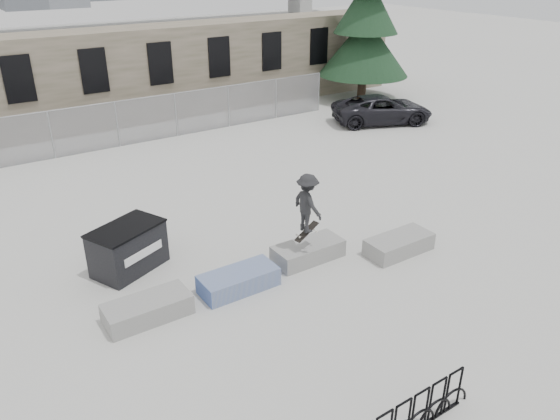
# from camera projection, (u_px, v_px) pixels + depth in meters

# --- Properties ---
(ground) EXTENTS (120.00, 120.00, 0.00)m
(ground) POSITION_uv_depth(u_px,v_px,m) (273.00, 271.00, 14.72)
(ground) COLOR #B7B8B3
(ground) RESTS_ON ground
(stone_wall) EXTENTS (36.00, 2.58, 4.50)m
(stone_wall) POSITION_uv_depth(u_px,v_px,m) (88.00, 80.00, 25.97)
(stone_wall) COLOR #69614D
(stone_wall) RESTS_ON ground
(chainlink_fence) EXTENTS (22.06, 0.06, 2.02)m
(chainlink_fence) POSITION_uv_depth(u_px,v_px,m) (117.00, 124.00, 23.68)
(chainlink_fence) COLOR gray
(chainlink_fence) RESTS_ON ground
(planter_far_left) EXTENTS (2.00, 0.90, 0.49)m
(planter_far_left) POSITION_uv_depth(u_px,v_px,m) (148.00, 308.00, 12.74)
(planter_far_left) COLOR #979794
(planter_far_left) RESTS_ON ground
(planter_center_left) EXTENTS (2.00, 0.90, 0.49)m
(planter_center_left) POSITION_uv_depth(u_px,v_px,m) (239.00, 280.00, 13.85)
(planter_center_left) COLOR #3755A5
(planter_center_left) RESTS_ON ground
(planter_center_right) EXTENTS (2.00, 0.90, 0.49)m
(planter_center_right) POSITION_uv_depth(u_px,v_px,m) (308.00, 251.00, 15.20)
(planter_center_right) COLOR #979794
(planter_center_right) RESTS_ON ground
(planter_offset) EXTENTS (2.00, 0.90, 0.49)m
(planter_offset) POSITION_uv_depth(u_px,v_px,m) (399.00, 244.00, 15.55)
(planter_offset) COLOR #979794
(planter_offset) RESTS_ON ground
(dumpster) EXTENTS (2.24, 1.86, 1.27)m
(dumpster) POSITION_uv_depth(u_px,v_px,m) (128.00, 248.00, 14.57)
(dumpster) COLOR black
(dumpster) RESTS_ON ground
(bike_rack) EXTENTS (3.14, 0.10, 0.90)m
(bike_rack) POSITION_uv_depth(u_px,v_px,m) (411.00, 417.00, 9.55)
(bike_rack) COLOR black
(bike_rack) RESTS_ON ground
(spruce_tree) EXTENTS (5.06, 5.06, 11.50)m
(spruce_tree) POSITION_uv_depth(u_px,v_px,m) (366.00, 17.00, 29.91)
(spruce_tree) COLOR #38281E
(spruce_tree) RESTS_ON ground
(suv) EXTENTS (5.44, 4.02, 1.37)m
(suv) POSITION_uv_depth(u_px,v_px,m) (382.00, 109.00, 27.16)
(suv) COLOR black
(suv) RESTS_ON ground
(skateboarder) EXTENTS (0.75, 1.06, 1.84)m
(skateboarder) POSITION_uv_depth(u_px,v_px,m) (307.00, 203.00, 14.29)
(skateboarder) COLOR black
(skateboarder) RESTS_ON ground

